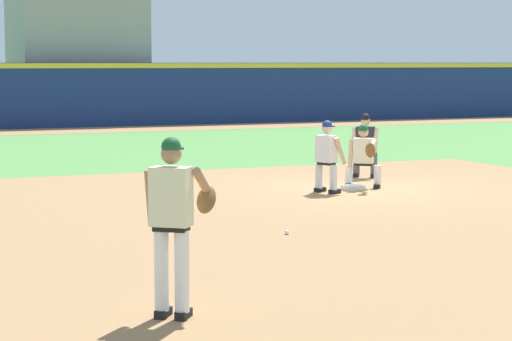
{
  "coord_description": "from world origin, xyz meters",
  "views": [
    {
      "loc": [
        -9.76,
        -18.0,
        2.6
      ],
      "look_at": [
        -4.68,
        -5.95,
        1.18
      ],
      "focal_mm": 70.0,
      "sensor_mm": 36.0,
      "label": 1
    }
  ],
  "objects_px": {
    "baserunner": "(327,154)",
    "baseball": "(287,232)",
    "first_baseman": "(364,153)",
    "umpire": "(365,143)",
    "first_base_bag": "(353,187)",
    "pitcher": "(174,216)"
  },
  "relations": [
    {
      "from": "first_baseman",
      "to": "baseball",
      "type": "bearing_deg",
      "value": -130.3
    },
    {
      "from": "first_baseman",
      "to": "umpire",
      "type": "bearing_deg",
      "value": 59.98
    },
    {
      "from": "baserunner",
      "to": "first_baseman",
      "type": "bearing_deg",
      "value": 19.03
    },
    {
      "from": "first_base_bag",
      "to": "baserunner",
      "type": "bearing_deg",
      "value": -159.96
    },
    {
      "from": "first_base_bag",
      "to": "first_baseman",
      "type": "distance_m",
      "value": 0.75
    },
    {
      "from": "first_base_bag",
      "to": "first_baseman",
      "type": "relative_size",
      "value": 0.28
    },
    {
      "from": "baseball",
      "to": "pitcher",
      "type": "distance_m",
      "value": 5.24
    },
    {
      "from": "first_base_bag",
      "to": "pitcher",
      "type": "bearing_deg",
      "value": -128.08
    },
    {
      "from": "first_base_bag",
      "to": "baseball",
      "type": "bearing_deg",
      "value": -128.61
    },
    {
      "from": "first_base_bag",
      "to": "baserunner",
      "type": "distance_m",
      "value": 1.09
    },
    {
      "from": "first_baseman",
      "to": "umpire",
      "type": "xyz_separation_m",
      "value": [
        1.0,
        1.73,
        0.06
      ]
    },
    {
      "from": "baseball",
      "to": "baserunner",
      "type": "distance_m",
      "value": 5.03
    },
    {
      "from": "pitcher",
      "to": "first_baseman",
      "type": "height_order",
      "value": "pitcher"
    },
    {
      "from": "first_base_bag",
      "to": "baserunner",
      "type": "height_order",
      "value": "baserunner"
    },
    {
      "from": "first_base_bag",
      "to": "pitcher",
      "type": "xyz_separation_m",
      "value": [
        -6.65,
        -8.48,
        1.01
      ]
    },
    {
      "from": "first_base_bag",
      "to": "baseball",
      "type": "xyz_separation_m",
      "value": [
        -3.52,
        -4.41,
        -0.01
      ]
    },
    {
      "from": "baserunner",
      "to": "baseball",
      "type": "bearing_deg",
      "value": -123.85
    },
    {
      "from": "pitcher",
      "to": "baserunner",
      "type": "height_order",
      "value": "pitcher"
    },
    {
      "from": "first_baseman",
      "to": "umpire",
      "type": "distance_m",
      "value": 2.0
    },
    {
      "from": "first_baseman",
      "to": "baserunner",
      "type": "bearing_deg",
      "value": -160.97
    },
    {
      "from": "baseball",
      "to": "umpire",
      "type": "bearing_deg",
      "value": 52.3
    },
    {
      "from": "baserunner",
      "to": "umpire",
      "type": "height_order",
      "value": "same"
    }
  ]
}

